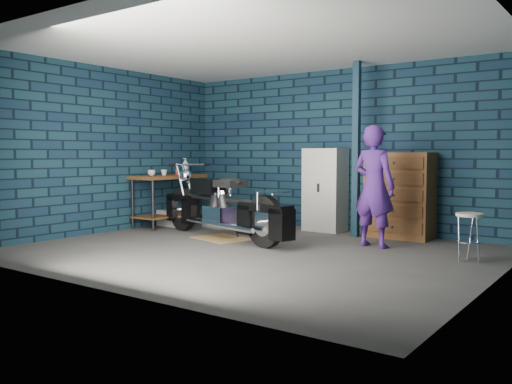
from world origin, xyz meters
TOP-DOWN VIEW (x-y plane):
  - ground at (0.00, 0.00)m, footprint 6.00×6.00m
  - room_walls at (0.00, 0.55)m, footprint 6.02×5.01m
  - support_post at (0.55, 1.95)m, footprint 0.10×0.10m
  - workbench at (-2.68, 1.14)m, footprint 0.60×1.40m
  - drip_mat at (-1.00, 0.58)m, footprint 0.99×0.84m
  - motorcycle at (-1.00, 0.58)m, footprint 2.66×1.36m
  - person at (1.16, 1.23)m, footprint 0.66×0.48m
  - storage_bin at (-2.66, 1.19)m, footprint 0.46×0.33m
  - locker at (-0.14, 2.23)m, footprint 0.64×0.46m
  - tool_chest at (1.15, 2.23)m, footprint 0.98×0.54m
  - shop_stool at (2.50, 0.96)m, footprint 0.42×0.42m
  - cup_a at (-2.72, 0.77)m, footprint 0.15×0.15m
  - cup_b at (-2.68, 1.02)m, footprint 0.13×0.13m
  - mug_red at (-2.56, 1.24)m, footprint 0.09×0.09m
  - bottle at (-2.74, 1.63)m, footprint 0.15×0.15m

SIDE VIEW (x-z plane):
  - ground at x=0.00m, z-range 0.00..0.00m
  - drip_mat at x=-1.00m, z-range 0.00..0.01m
  - storage_bin at x=-2.66m, z-range 0.00..0.29m
  - shop_stool at x=2.50m, z-range 0.00..0.58m
  - workbench at x=-2.68m, z-range 0.00..0.91m
  - motorcycle at x=-1.00m, z-range 0.00..1.13m
  - tool_chest at x=1.15m, z-range 0.00..1.31m
  - locker at x=-0.14m, z-range 0.00..1.38m
  - person at x=1.16m, z-range 0.00..1.68m
  - cup_a at x=-2.72m, z-range 0.91..1.01m
  - cup_b at x=-2.68m, z-range 0.91..1.01m
  - mug_red at x=-2.56m, z-range 0.91..1.02m
  - bottle at x=-2.74m, z-range 0.91..1.21m
  - support_post at x=0.55m, z-range 0.00..2.70m
  - room_walls at x=0.00m, z-range 0.55..3.26m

